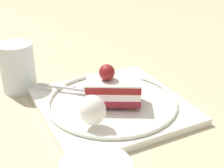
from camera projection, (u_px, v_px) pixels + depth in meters
name	position (u px, v px, depth m)	size (l,w,h in m)	color
ground_plane	(125.00, 110.00, 0.59)	(2.40, 2.40, 0.00)	#BCAF89
dessert_plate	(112.00, 104.00, 0.58)	(0.26, 0.26, 0.02)	white
cake_slice	(113.00, 89.00, 0.56)	(0.10, 0.11, 0.07)	maroon
whipped_cream_dollop	(93.00, 110.00, 0.49)	(0.04, 0.04, 0.05)	white
fork	(68.00, 88.00, 0.61)	(0.09, 0.10, 0.00)	silver
drink_glass_near	(18.00, 68.00, 0.64)	(0.07, 0.07, 0.10)	silver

